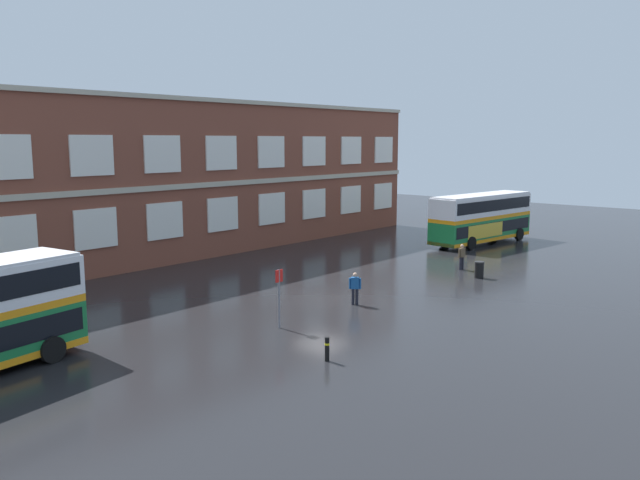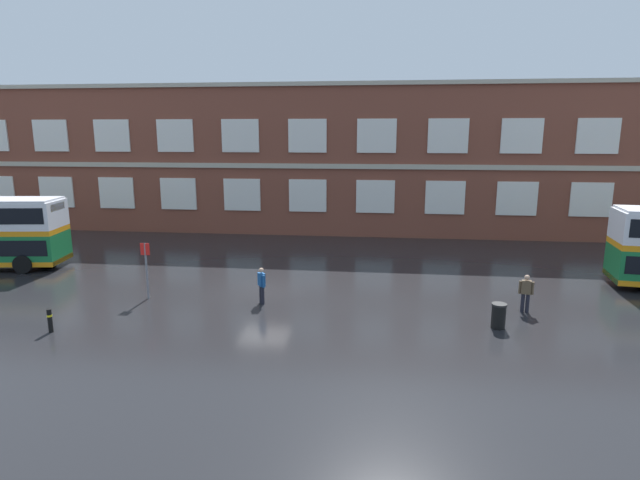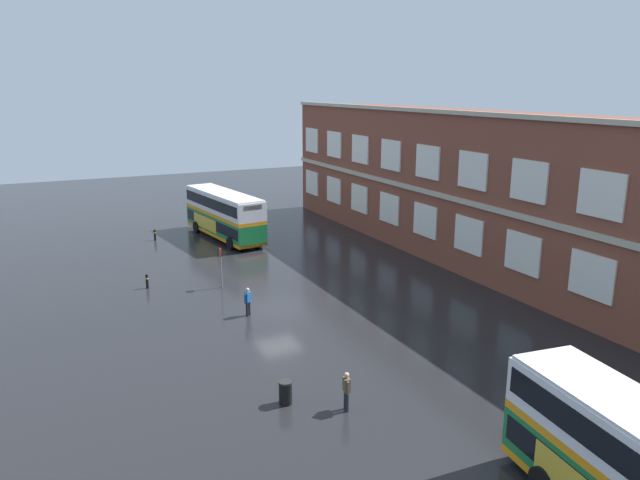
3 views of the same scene
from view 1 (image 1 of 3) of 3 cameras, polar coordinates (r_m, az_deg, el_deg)
The scene contains 8 objects.
ground_plane at distance 35.71m, azimuth -2.43°, elevation -4.82°, with size 120.00×120.00×0.00m, color black.
brick_terminal_building at distance 47.32m, azimuth -16.61°, elevation 4.98°, with size 55.91×8.19×11.39m.
double_decker_middle at distance 54.43m, azimuth 14.16°, elevation 1.95°, with size 11.22×3.84×4.07m.
waiting_passenger at distance 33.27m, azimuth 3.13°, elevation -4.20°, with size 0.45×0.58×1.70m.
second_passenger at distance 43.13m, azimuth 12.48°, elevation -1.38°, with size 0.64×0.33×1.70m.
bus_stand_flag at distance 29.04m, azimuth -3.66°, elevation -4.71°, with size 0.44×0.10×2.70m.
station_litter_bin at distance 40.91m, azimuth 13.96°, elevation -2.57°, with size 0.60×0.60×1.03m.
safety_bollard_west at distance 25.05m, azimuth 0.63°, elevation -9.64°, with size 0.19×0.19×0.95m.
Camera 1 is at (-25.39, -21.66, 8.44)m, focal length 36.02 mm.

